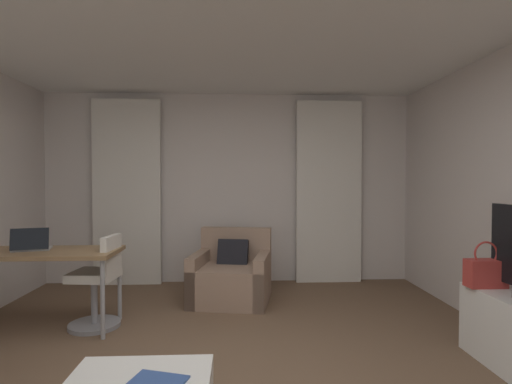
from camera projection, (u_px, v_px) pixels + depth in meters
name	position (u px, v px, depth m)	size (l,w,h in m)	color
wall_window	(229.00, 188.00, 5.56)	(5.12, 0.06, 2.60)	silver
curtain_left_panel	(127.00, 192.00, 5.36)	(0.90, 0.06, 2.50)	silver
curtain_right_panel	(329.00, 192.00, 5.49)	(0.90, 0.06, 2.50)	silver
armchair	(232.00, 277.00, 4.66)	(1.00, 0.97, 0.82)	#997A66
desk	(43.00, 258.00, 3.73)	(1.36, 0.61, 0.75)	olive
desk_chair	(98.00, 286.00, 3.81)	(0.48, 0.48, 0.88)	gray
laptop	(31.00, 246.00, 3.74)	(0.38, 0.33, 0.22)	#ADADB2
magazine_open	(157.00, 382.00, 2.02)	(0.33, 0.27, 0.01)	#335193
handbag_primary	(486.00, 272.00, 3.18)	(0.30, 0.14, 0.37)	#B73833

